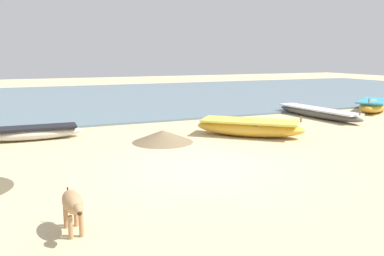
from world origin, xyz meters
name	(u,v)px	position (x,y,z in m)	size (l,w,h in m)	color
ground	(203,168)	(0.00, 0.00, 0.00)	(80.00, 80.00, 0.00)	#CCB789
sea_water	(92,98)	(0.00, 16.51, 0.04)	(60.00, 20.00, 0.08)	slate
fishing_boat_1	(249,127)	(2.98, 2.76, 0.30)	(3.44, 3.19, 0.75)	gold
fishing_boat_2	(318,113)	(7.75, 4.97, 0.22)	(1.19, 4.71, 0.60)	#5B5651
fishing_boat_4	(374,105)	(11.43, 5.34, 0.31)	(3.31, 2.74, 0.77)	gold
fishing_boat_5	(32,133)	(-3.69, 5.01, 0.23)	(3.12, 0.92, 0.62)	beige
calf_near_tan	(73,204)	(-3.24, -2.39, 0.46)	(0.33, 0.99, 0.64)	tan
debris_pile_0	(163,136)	(0.03, 3.04, 0.19)	(1.90, 1.90, 0.37)	#7A6647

